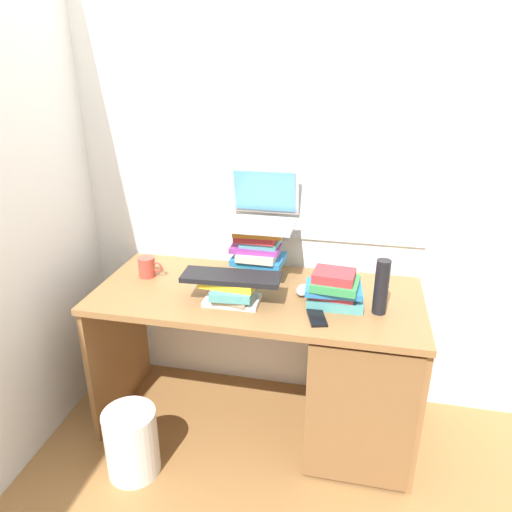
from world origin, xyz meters
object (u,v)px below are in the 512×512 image
(desk, at_px, (336,368))
(wastebasket, at_px, (132,442))
(mug, at_px, (147,267))
(book_stack_tall, at_px, (258,252))
(water_bottle, at_px, (381,287))
(keyboard, at_px, (231,277))
(cell_phone, at_px, (317,318))
(laptop, at_px, (261,211))
(computer_mouse, at_px, (303,290))
(book_stack_side, at_px, (334,289))
(book_stack_keyboard_riser, at_px, (231,291))

(desk, relative_size, wastebasket, 4.63)
(mug, height_order, wastebasket, mug)
(book_stack_tall, relative_size, water_bottle, 1.12)
(keyboard, relative_size, cell_phone, 3.09)
(laptop, height_order, mug, laptop)
(desk, bearing_deg, computer_mouse, 161.19)
(cell_phone, bearing_deg, book_stack_tall, 118.93)
(book_stack_side, xyz_separation_m, laptop, (-0.37, 0.26, 0.24))
(keyboard, distance_m, cell_phone, 0.40)
(book_stack_side, bearing_deg, computer_mouse, 148.87)
(book_stack_side, height_order, mug, book_stack_side)
(laptop, bearing_deg, book_stack_tall, -92.11)
(desk, distance_m, keyboard, 0.65)
(desk, bearing_deg, cell_phone, -119.75)
(computer_mouse, height_order, mug, mug)
(book_stack_side, bearing_deg, keyboard, -172.83)
(mug, distance_m, wastebasket, 0.79)
(computer_mouse, bearing_deg, desk, -18.81)
(book_stack_keyboard_riser, xyz_separation_m, computer_mouse, (0.29, 0.15, -0.03))
(mug, relative_size, cell_phone, 0.88)
(desk, distance_m, laptop, 0.80)
(laptop, distance_m, mug, 0.61)
(mug, bearing_deg, water_bottle, -6.86)
(book_stack_keyboard_riser, distance_m, laptop, 0.42)
(book_stack_side, height_order, wastebasket, book_stack_side)
(cell_phone, bearing_deg, laptop, 113.79)
(book_stack_keyboard_riser, bearing_deg, cell_phone, -10.04)
(laptop, relative_size, mug, 2.72)
(wastebasket, bearing_deg, cell_phone, 17.60)
(book_stack_tall, bearing_deg, book_stack_keyboard_riser, -103.86)
(laptop, xyz_separation_m, water_bottle, (0.56, -0.27, -0.20))
(mug, relative_size, water_bottle, 0.51)
(book_stack_keyboard_riser, bearing_deg, computer_mouse, 26.45)
(water_bottle, height_order, cell_phone, water_bottle)
(keyboard, xyz_separation_m, wastebasket, (-0.38, -0.31, -0.69))
(laptop, bearing_deg, wastebasket, -125.68)
(desk, xyz_separation_m, book_stack_keyboard_riser, (-0.46, -0.09, 0.39))
(book_stack_tall, height_order, cell_phone, book_stack_tall)
(wastebasket, bearing_deg, keyboard, 39.29)
(desk, height_order, cell_phone, cell_phone)
(book_stack_tall, bearing_deg, computer_mouse, -25.53)
(book_stack_keyboard_riser, bearing_deg, wastebasket, -141.21)
(book_stack_side, height_order, cell_phone, book_stack_side)
(book_stack_keyboard_riser, xyz_separation_m, laptop, (0.07, 0.32, 0.27))
(desk, bearing_deg, book_stack_side, -137.92)
(book_stack_keyboard_riser, height_order, wastebasket, book_stack_keyboard_riser)
(mug, bearing_deg, desk, -5.24)
(desk, relative_size, water_bottle, 6.23)
(keyboard, relative_size, water_bottle, 1.78)
(computer_mouse, distance_m, water_bottle, 0.36)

